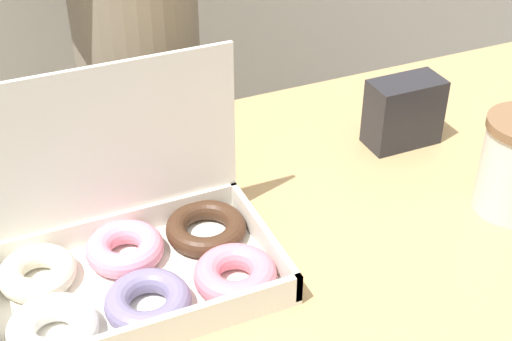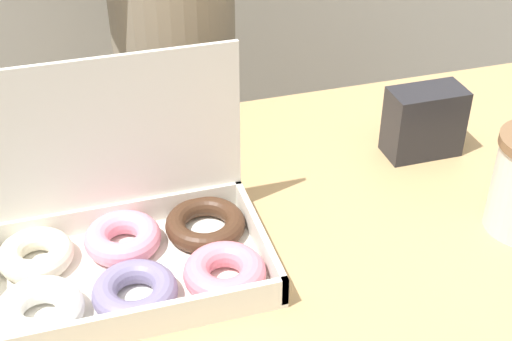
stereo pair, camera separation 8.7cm
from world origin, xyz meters
TOP-DOWN VIEW (x-y plane):
  - donut_box at (-0.36, -0.04)m, footprint 0.34×0.23m
  - napkin_holder at (0.10, 0.10)m, footprint 0.11×0.06m

SIDE VIEW (x-z plane):
  - donut_box at x=-0.36m, z-range 0.63..0.88m
  - napkin_holder at x=0.10m, z-range 0.72..0.83m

